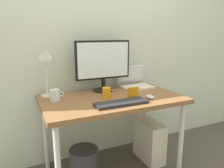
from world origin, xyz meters
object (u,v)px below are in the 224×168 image
monitor (103,63)px  desk_lamp (46,62)px  laptop (135,82)px  computer_tower (149,141)px  wastebasket (84,164)px  mouse (150,97)px  keyboard (121,103)px  glass_cup (55,95)px  desk (112,104)px  photo_frame (133,92)px  coffee_mug (107,93)px

monitor → desk_lamp: monitor is taller
laptop → computer_tower: bearing=-75.3°
wastebasket → laptop: bearing=20.6°
desk_lamp → mouse: desk_lamp is taller
laptop → keyboard: (-0.41, -0.48, -0.04)m
laptop → glass_cup: (-0.87, -0.15, -0.01)m
monitor → keyboard: bearing=-94.5°
desk → photo_frame: 0.22m
laptop → computer_tower: 0.64m
laptop → mouse: size_ratio=3.56×
mouse → glass_cup: (-0.76, 0.29, 0.03)m
monitor → laptop: monitor is taller
desk_lamp → desk: bearing=-24.1°
desk_lamp → keyboard: (0.50, -0.46, -0.31)m
photo_frame → keyboard: bearing=-142.8°
desk → desk_lamp: desk_lamp is taller
desk → mouse: mouse is taller
monitor → desk_lamp: size_ratio=1.24×
monitor → computer_tower: bearing=-25.9°
keyboard → photo_frame: bearing=37.2°
monitor → wastebasket: size_ratio=1.86×
glass_cup → computer_tower: bearing=-4.8°
desk_lamp → glass_cup: bearing=-74.0°
monitor → desk_lamp: 0.54m
wastebasket → photo_frame: bearing=-10.6°
desk → monitor: (0.01, 0.23, 0.35)m
photo_frame → wastebasket: photo_frame is taller
glass_cup → wastebasket: glass_cup is taller
desk → desk_lamp: size_ratio=2.77×
laptop → monitor: bearing=-176.8°
desk → wastebasket: desk is taller
photo_frame → monitor: bearing=116.3°
desk → photo_frame: bearing=-25.5°
monitor → photo_frame: monitor is taller
monitor → keyboard: 0.53m
monitor → computer_tower: 0.95m
laptop → coffee_mug: bearing=-149.0°
desk_lamp → photo_frame: desk_lamp is taller
coffee_mug → wastebasket: bearing=176.4°
desk → keyboard: bearing=-95.7°
desk → computer_tower: bearing=3.1°
desk → photo_frame: photo_frame is taller
desk → coffee_mug: coffee_mug is taller
monitor → desk: bearing=-93.3°
laptop → desk_lamp: (-0.91, -0.02, 0.26)m
photo_frame → coffee_mug: bearing=162.6°
mouse → coffee_mug: size_ratio=0.80×
computer_tower → glass_cup: bearing=175.2°
keyboard → wastebasket: (-0.26, 0.23, -0.61)m
desk_lamp → wastebasket: (0.24, -0.23, -0.92)m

